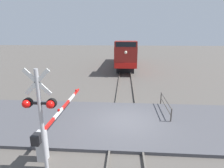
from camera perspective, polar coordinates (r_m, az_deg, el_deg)
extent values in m
plane|color=#514C47|center=(10.58, 4.42, -12.41)|extent=(160.00, 160.00, 0.00)
cube|color=#59544C|center=(10.56, 0.44, -11.96)|extent=(0.08, 80.00, 0.15)
cube|color=#59544C|center=(10.58, 8.40, -12.08)|extent=(0.08, 80.00, 0.15)
cube|color=#47474C|center=(10.54, 4.42, -12.02)|extent=(36.00, 5.60, 0.16)
cube|color=black|center=(25.12, 4.26, 5.27)|extent=(2.33, 3.20, 1.05)
cube|color=black|center=(34.03, 4.22, 7.93)|extent=(2.33, 3.20, 1.05)
cube|color=maroon|center=(29.36, 4.31, 10.21)|extent=(2.74, 16.40, 2.49)
cube|color=maroon|center=(22.73, 4.45, 12.71)|extent=(2.69, 3.34, 0.67)
cube|color=black|center=(21.04, 4.47, 12.49)|extent=(2.33, 0.06, 0.54)
cube|color=red|center=(21.29, 4.33, 5.83)|extent=(2.61, 0.08, 0.64)
sphere|color=#F2EACC|center=(21.08, 4.42, 10.05)|extent=(0.36, 0.36, 0.36)
cylinder|color=#ADADB2|center=(6.91, -21.58, -11.40)|extent=(0.14, 0.14, 3.87)
cube|color=white|center=(6.41, -22.88, 0.57)|extent=(0.95, 0.04, 0.95)
cube|color=white|center=(6.41, -22.88, 0.57)|extent=(0.95, 0.04, 0.95)
cube|color=black|center=(6.63, -22.21, -5.71)|extent=(1.04, 0.08, 0.08)
sphere|color=red|center=(6.74, -25.80, -5.77)|extent=(0.28, 0.28, 0.28)
sphere|color=red|center=(6.37, -19.18, -6.25)|extent=(0.28, 0.28, 0.28)
cylinder|color=black|center=(6.84, -25.31, -5.42)|extent=(0.34, 0.14, 0.34)
cylinder|color=black|center=(6.47, -18.77, -5.86)|extent=(0.34, 0.14, 0.34)
cube|color=silver|center=(8.07, -21.51, -17.97)|extent=(0.36, 0.36, 1.26)
cube|color=black|center=(7.53, -23.07, -15.96)|extent=(0.28, 0.36, 0.40)
cube|color=red|center=(8.41, -19.61, -12.16)|extent=(0.10, 1.16, 0.14)
cube|color=white|center=(9.37, -16.83, -9.00)|extent=(0.10, 1.16, 0.14)
cube|color=red|center=(10.37, -14.61, -6.42)|extent=(0.10, 1.16, 0.14)
cube|color=white|center=(11.40, -12.81, -4.29)|extent=(0.10, 1.16, 0.14)
cube|color=red|center=(12.45, -11.31, -2.52)|extent=(0.10, 1.16, 0.14)
sphere|color=red|center=(9.39, -16.71, -8.00)|extent=(0.14, 0.14, 0.14)
sphere|color=red|center=(12.33, -11.45, -2.02)|extent=(0.14, 0.14, 0.14)
cylinder|color=#4C4742|center=(10.79, 18.40, -9.80)|extent=(0.08, 0.08, 0.95)
cylinder|color=#4C4742|center=(13.44, 15.41, -4.51)|extent=(0.08, 0.08, 0.95)
cylinder|color=#4C4742|center=(11.95, 16.89, -4.93)|extent=(0.06, 2.94, 0.06)
cylinder|color=#4C4742|center=(12.08, 16.75, -6.66)|extent=(0.06, 2.94, 0.06)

